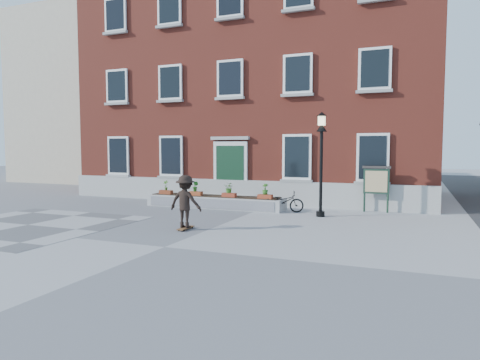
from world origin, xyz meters
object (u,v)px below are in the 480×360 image
at_px(notice_board, 376,181).
at_px(skateboarder, 185,202).
at_px(bicycle, 283,202).
at_px(lamp_post, 321,149).

bearing_deg(notice_board, skateboarder, -130.50).
distance_m(bicycle, skateboarder, 5.08).
distance_m(bicycle, notice_board, 3.84).
relative_size(bicycle, skateboarder, 0.95).
xyz_separation_m(bicycle, skateboarder, (-1.81, -4.72, 0.47)).
bearing_deg(bicycle, notice_board, -84.96).
bearing_deg(bicycle, skateboarder, 141.39).
relative_size(bicycle, lamp_post, 0.42).
relative_size(notice_board, skateboarder, 1.08).
bearing_deg(skateboarder, bicycle, 69.04).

